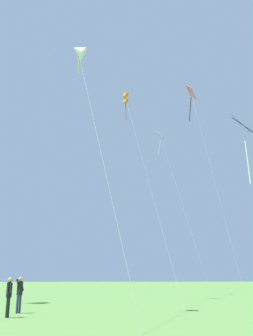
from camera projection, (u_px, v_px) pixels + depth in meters
The scene contains 7 objects.
kite_pink_low at pixel (192, 101), 40.22m from camera, with size 2.43×7.39×22.14m.
kite_orange_box at pixel (126, 101), 36.24m from camera, with size 2.95×10.39×19.36m.
kite_black_large at pixel (247, 140), 26.50m from camera, with size 4.41×12.70×13.43m.
kite_white_distant at pixel (78, 51), 23.41m from camera, with size 3.51×8.23×16.13m.
kite_yellow_diamond at pixel (162, 144), 44.57m from camera, with size 3.11×9.71×19.04m.
person_in_blue_jacket at pixel (20, 291), 19.37m from camera, with size 0.40×0.53×1.80m.
person_foreground_watcher at pixel (9, 293), 17.21m from camera, with size 0.35×0.54×1.78m.
Camera 1 is at (0.67, -4.30, 1.73)m, focal length 39.59 mm.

